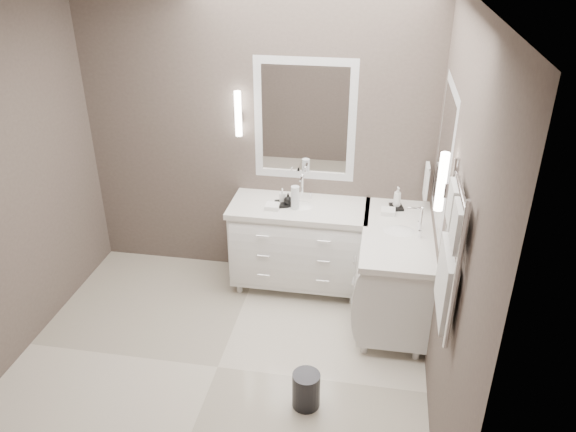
% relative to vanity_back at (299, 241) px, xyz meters
% --- Properties ---
extents(floor, '(3.20, 3.00, 0.01)m').
position_rel_vanity_back_xyz_m(floor, '(-0.45, -1.23, -0.49)').
color(floor, beige).
rests_on(floor, ground).
extents(wall_back, '(3.20, 0.01, 2.70)m').
position_rel_vanity_back_xyz_m(wall_back, '(-0.45, 0.28, 0.86)').
color(wall_back, '#554A44').
rests_on(wall_back, floor).
extents(wall_front, '(3.20, 0.01, 2.70)m').
position_rel_vanity_back_xyz_m(wall_front, '(-0.45, -2.73, 0.86)').
color(wall_front, '#554A44').
rests_on(wall_front, floor).
extents(wall_right, '(0.01, 3.00, 2.70)m').
position_rel_vanity_back_xyz_m(wall_right, '(1.15, -1.23, 0.86)').
color(wall_right, '#554A44').
rests_on(wall_right, floor).
extents(vanity_back, '(1.24, 0.59, 0.97)m').
position_rel_vanity_back_xyz_m(vanity_back, '(0.00, 0.00, 0.00)').
color(vanity_back, white).
rests_on(vanity_back, floor).
extents(vanity_right, '(0.59, 1.24, 0.97)m').
position_rel_vanity_back_xyz_m(vanity_right, '(0.88, -0.33, 0.00)').
color(vanity_right, white).
rests_on(vanity_right, floor).
extents(mirror_back, '(0.90, 0.02, 1.10)m').
position_rel_vanity_back_xyz_m(mirror_back, '(-0.00, 0.26, 1.06)').
color(mirror_back, white).
rests_on(mirror_back, wall_back).
extents(mirror_right, '(0.02, 0.90, 1.10)m').
position_rel_vanity_back_xyz_m(mirror_right, '(1.14, -0.43, 1.06)').
color(mirror_right, white).
rests_on(mirror_right, wall_right).
extents(sconce_back, '(0.06, 0.06, 0.40)m').
position_rel_vanity_back_xyz_m(sconce_back, '(-0.58, 0.20, 1.11)').
color(sconce_back, white).
rests_on(sconce_back, wall_back).
extents(sconce_right, '(0.06, 0.06, 0.40)m').
position_rel_vanity_back_xyz_m(sconce_right, '(1.08, -1.01, 1.11)').
color(sconce_right, white).
rests_on(sconce_right, wall_right).
extents(towel_bar_corner, '(0.03, 0.22, 0.30)m').
position_rel_vanity_back_xyz_m(towel_bar_corner, '(1.09, 0.13, 0.63)').
color(towel_bar_corner, white).
rests_on(towel_bar_corner, wall_right).
extents(towel_ladder, '(0.06, 0.58, 0.90)m').
position_rel_vanity_back_xyz_m(towel_ladder, '(1.10, -1.63, 0.91)').
color(towel_ladder, white).
rests_on(towel_ladder, wall_right).
extents(waste_bin, '(0.26, 0.26, 0.28)m').
position_rel_vanity_back_xyz_m(waste_bin, '(0.28, -1.49, -0.35)').
color(waste_bin, black).
rests_on(waste_bin, floor).
extents(amenity_tray_back, '(0.21, 0.18, 0.03)m').
position_rel_vanity_back_xyz_m(amenity_tray_back, '(-0.13, -0.01, 0.38)').
color(amenity_tray_back, black).
rests_on(amenity_tray_back, vanity_back).
extents(amenity_tray_right, '(0.14, 0.16, 0.02)m').
position_rel_vanity_back_xyz_m(amenity_tray_right, '(0.85, 0.09, 0.38)').
color(amenity_tray_right, black).
rests_on(amenity_tray_right, vanity_right).
extents(water_bottle, '(0.09, 0.09, 0.21)m').
position_rel_vanity_back_xyz_m(water_bottle, '(-0.03, -0.07, 0.47)').
color(water_bottle, silver).
rests_on(water_bottle, vanity_back).
extents(soap_bottle_a, '(0.07, 0.07, 0.12)m').
position_rel_vanity_back_xyz_m(soap_bottle_a, '(-0.16, 0.01, 0.45)').
color(soap_bottle_a, white).
rests_on(soap_bottle_a, amenity_tray_back).
extents(soap_bottle_b, '(0.10, 0.10, 0.10)m').
position_rel_vanity_back_xyz_m(soap_bottle_b, '(-0.10, -0.04, 0.44)').
color(soap_bottle_b, black).
rests_on(soap_bottle_b, amenity_tray_back).
extents(soap_bottle_c, '(0.09, 0.09, 0.18)m').
position_rel_vanity_back_xyz_m(soap_bottle_c, '(0.85, 0.09, 0.48)').
color(soap_bottle_c, white).
rests_on(soap_bottle_c, amenity_tray_right).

